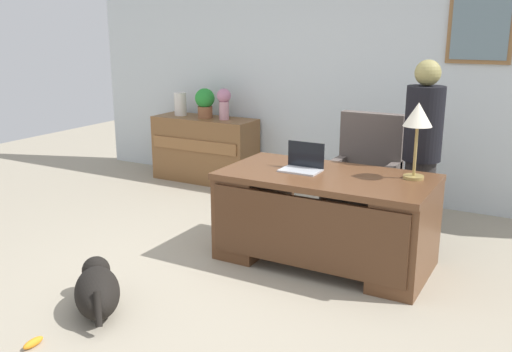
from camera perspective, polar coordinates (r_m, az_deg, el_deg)
ground_plane at (r=4.46m, az=-2.68°, el=-10.11°), size 12.00×12.00×0.00m
back_wall at (r=6.42m, az=9.71°, el=9.99°), size 7.00×0.16×2.70m
desk at (r=4.59m, az=6.94°, el=-4.03°), size 1.68×0.90×0.75m
credenza at (r=7.04m, az=-5.20°, el=2.72°), size 1.31×0.50×0.80m
armchair at (r=5.35m, az=10.97°, el=-0.45°), size 0.60×0.59×1.11m
person_standing at (r=5.00m, az=16.47°, el=2.20°), size 0.32×0.32×1.63m
dog_lying at (r=4.05m, az=-15.84°, el=-11.01°), size 0.61×0.61×0.30m
laptop at (r=4.60m, az=4.78°, el=1.27°), size 0.32×0.22×0.22m
desk_lamp at (r=4.42m, az=16.12°, el=5.55°), size 0.22×0.22×0.59m
vase_with_flowers at (r=6.78m, az=-3.28°, el=7.57°), size 0.17×0.17×0.37m
vase_empty at (r=7.15m, az=-7.69°, el=7.25°), size 0.15×0.15×0.29m
potted_plant at (r=6.93m, az=-5.22°, el=7.53°), size 0.24×0.24×0.36m
dog_toy_bone at (r=3.82m, az=-21.70°, el=-15.46°), size 0.05×0.15×0.05m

